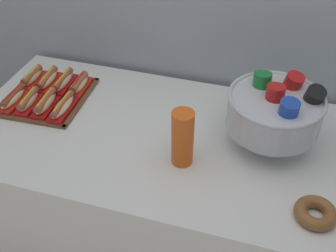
{
  "coord_description": "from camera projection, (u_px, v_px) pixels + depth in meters",
  "views": [
    {
      "loc": [
        0.39,
        -1.17,
        1.84
      ],
      "look_at": [
        0.03,
        0.04,
        0.8
      ],
      "focal_mm": 44.67,
      "sensor_mm": 36.0,
      "label": 1
    }
  ],
  "objects": [
    {
      "name": "hot_dog_4",
      "position": [
        32.0,
        78.0,
        1.86
      ],
      "size": [
        0.06,
        0.15,
        0.06
      ],
      "color": "red",
      "rests_on": "serving_tray"
    },
    {
      "name": "hot_dog_0",
      "position": [
        13.0,
        99.0,
        1.74
      ],
      "size": [
        0.07,
        0.17,
        0.06
      ],
      "color": "red",
      "rests_on": "serving_tray"
    },
    {
      "name": "hot_dog_3",
      "position": [
        63.0,
        107.0,
        1.7
      ],
      "size": [
        0.07,
        0.18,
        0.06
      ],
      "color": "#B21414",
      "rests_on": "serving_tray"
    },
    {
      "name": "hot_dog_5",
      "position": [
        48.0,
        80.0,
        1.85
      ],
      "size": [
        0.08,
        0.17,
        0.06
      ],
      "color": "red",
      "rests_on": "serving_tray"
    },
    {
      "name": "punch_bowl",
      "position": [
        275.0,
        110.0,
        1.48
      ],
      "size": [
        0.34,
        0.34,
        0.27
      ],
      "color": "silver",
      "rests_on": "buffet_table"
    },
    {
      "name": "donut",
      "position": [
        316.0,
        213.0,
        1.29
      ],
      "size": [
        0.13,
        0.13,
        0.04
      ],
      "color": "brown",
      "rests_on": "buffet_table"
    },
    {
      "name": "hot_dog_7",
      "position": [
        79.0,
        85.0,
        1.82
      ],
      "size": [
        0.07,
        0.16,
        0.06
      ],
      "color": "red",
      "rests_on": "serving_tray"
    },
    {
      "name": "ground_plane",
      "position": [
        160.0,
        252.0,
        2.12
      ],
      "size": [
        10.0,
        10.0,
        0.0
      ],
      "primitive_type": "plane",
      "color": "gray"
    },
    {
      "name": "hot_dog_6",
      "position": [
        63.0,
        82.0,
        1.83
      ],
      "size": [
        0.07,
        0.18,
        0.06
      ],
      "color": "red",
      "rests_on": "serving_tray"
    },
    {
      "name": "serving_tray",
      "position": [
        48.0,
        97.0,
        1.8
      ],
      "size": [
        0.35,
        0.37,
        0.01
      ],
      "color": "brown",
      "rests_on": "buffet_table"
    },
    {
      "name": "buffet_table",
      "position": [
        159.0,
        198.0,
        1.86
      ],
      "size": [
        1.54,
        0.8,
        0.79
      ],
      "color": "white",
      "rests_on": "ground_plane"
    },
    {
      "name": "hot_dog_2",
      "position": [
        46.0,
        103.0,
        1.71
      ],
      "size": [
        0.07,
        0.17,
        0.06
      ],
      "color": "#B21414",
      "rests_on": "serving_tray"
    },
    {
      "name": "cup_stack",
      "position": [
        183.0,
        138.0,
        1.43
      ],
      "size": [
        0.08,
        0.08,
        0.22
      ],
      "color": "#EA5B19",
      "rests_on": "buffet_table"
    },
    {
      "name": "hot_dog_1",
      "position": [
        29.0,
        101.0,
        1.72
      ],
      "size": [
        0.07,
        0.16,
        0.06
      ],
      "color": "red",
      "rests_on": "serving_tray"
    }
  ]
}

